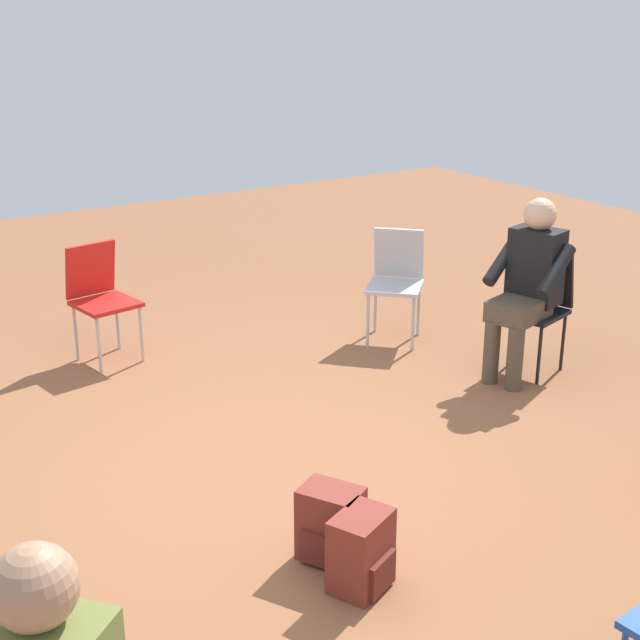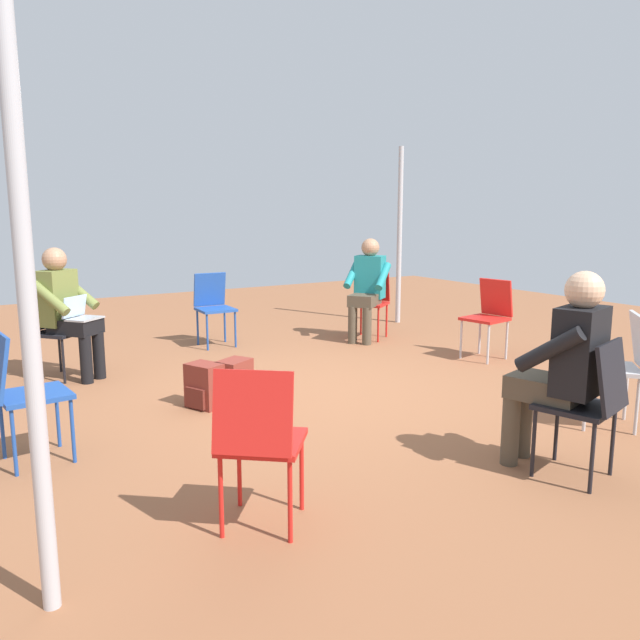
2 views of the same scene
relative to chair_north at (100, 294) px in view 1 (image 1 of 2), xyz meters
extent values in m
plane|color=brown|center=(0.13, -2.21, -0.50)|extent=(14.25, 14.25, 0.00)
cube|color=red|center=(0.01, -0.07, -0.06)|extent=(0.46, 0.46, 0.03)
cylinder|color=#B7B7BC|center=(0.21, -0.21, -0.29)|extent=(0.02, 0.02, 0.42)
cylinder|color=#B7B7BC|center=(-0.13, -0.27, -0.29)|extent=(0.02, 0.02, 0.42)
cylinder|color=#B7B7BC|center=(0.15, 0.12, -0.29)|extent=(0.02, 0.02, 0.42)
cylinder|color=#B7B7BC|center=(-0.18, 0.07, -0.29)|extent=(0.02, 0.02, 0.42)
cube|color=red|center=(-0.02, 0.11, 0.15)|extent=(0.39, 0.15, 0.40)
cube|color=black|center=(2.42, -1.86, -0.06)|extent=(0.49, 0.49, 0.03)
cylinder|color=black|center=(2.31, -2.07, -0.29)|extent=(0.02, 0.02, 0.42)
cylinder|color=black|center=(2.22, -1.74, -0.29)|extent=(0.02, 0.02, 0.42)
cylinder|color=black|center=(2.63, -1.98, -0.29)|extent=(0.02, 0.02, 0.42)
cylinder|color=black|center=(2.54, -1.65, -0.29)|extent=(0.02, 0.02, 0.42)
cube|color=black|center=(2.61, -1.81, 0.15)|extent=(0.19, 0.39, 0.40)
cube|color=#B7B7BC|center=(1.98, -0.87, -0.06)|extent=(0.57, 0.57, 0.03)
cylinder|color=#B7B7BC|center=(1.98, -1.11, -0.29)|extent=(0.02, 0.02, 0.42)
cylinder|color=#B7B7BC|center=(1.74, -0.87, -0.29)|extent=(0.02, 0.02, 0.42)
cylinder|color=#B7B7BC|center=(2.22, -0.88, -0.29)|extent=(0.02, 0.02, 0.42)
cylinder|color=#B7B7BC|center=(1.99, -0.63, -0.29)|extent=(0.02, 0.02, 0.42)
cube|color=#B7B7BC|center=(2.12, -0.74, 0.15)|extent=(0.33, 0.34, 0.40)
sphere|color=#A87A5B|center=(-1.58, -4.05, 0.63)|extent=(0.22, 0.22, 0.22)
cylinder|color=#4C4233|center=(2.10, -2.04, -0.27)|extent=(0.11, 0.11, 0.45)
cylinder|color=#4C4233|center=(2.06, -1.87, -0.27)|extent=(0.11, 0.11, 0.45)
cube|color=#4C4233|center=(2.24, -1.91, 0.01)|extent=(0.48, 0.40, 0.14)
cube|color=black|center=(2.42, -1.86, 0.27)|extent=(0.30, 0.39, 0.52)
sphere|color=#DBAD89|center=(2.42, -1.86, 0.63)|extent=(0.22, 0.22, 0.22)
cylinder|color=black|center=(2.38, -2.08, 0.30)|extent=(0.41, 0.19, 0.31)
cylinder|color=black|center=(2.28, -1.69, 0.30)|extent=(0.41, 0.19, 0.31)
cube|color=maroon|center=(0.00, -3.23, -0.32)|extent=(0.34, 0.30, 0.36)
cube|color=maroon|center=(0.00, -3.23, -0.40)|extent=(0.28, 0.31, 0.16)
cube|color=maroon|center=(0.01, -2.98, -0.32)|extent=(0.31, 0.34, 0.36)
cube|color=maroon|center=(0.01, -2.98, -0.40)|extent=(0.31, 0.29, 0.16)
camera|label=1|loc=(-1.98, -5.95, 1.97)|focal=50.00mm
camera|label=2|loc=(4.63, -5.02, 1.09)|focal=35.00mm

